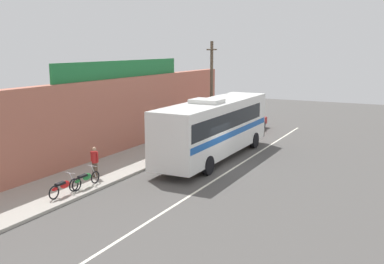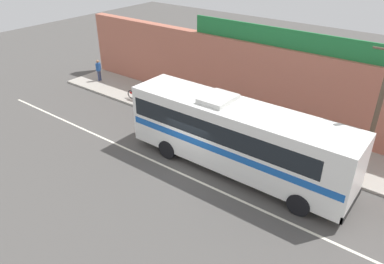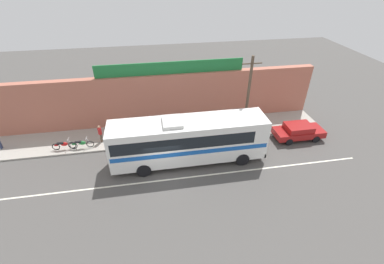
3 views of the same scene
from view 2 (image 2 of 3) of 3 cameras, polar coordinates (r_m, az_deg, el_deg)
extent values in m
plane|color=#4F4C49|center=(19.38, -0.46, -5.22)|extent=(70.00, 70.00, 0.00)
cube|color=#A8A399|center=(23.07, 7.48, 0.75)|extent=(30.00, 3.60, 0.14)
cube|color=#B26651|center=(23.85, 10.50, 7.63)|extent=(30.00, 0.70, 4.80)
cube|color=#1E7538|center=(22.36, 14.70, 13.72)|extent=(12.95, 0.12, 1.10)
cube|color=silver|center=(18.86, -1.96, -6.29)|extent=(30.00, 0.14, 0.01)
cube|color=white|center=(18.15, 6.88, -0.62)|extent=(11.57, 2.54, 3.10)
cube|color=black|center=(18.09, 5.73, 1.34)|extent=(10.19, 2.56, 0.96)
cube|color=#1956B2|center=(18.29, 6.83, -1.43)|extent=(11.34, 2.55, 0.36)
cube|color=black|center=(16.28, 24.60, -5.27)|extent=(0.04, 2.28, 1.40)
cube|color=black|center=(17.29, 23.34, -10.27)|extent=(0.12, 2.54, 0.36)
cube|color=silver|center=(17.94, 4.03, 5.14)|extent=(1.40, 1.78, 0.24)
cylinder|color=black|center=(18.59, 19.02, -6.76)|extent=(1.04, 0.32, 1.04)
cylinder|color=black|center=(16.76, 16.17, -10.64)|extent=(1.04, 0.32, 1.04)
cylinder|color=black|center=(21.39, 0.35, -0.02)|extent=(1.04, 0.32, 1.04)
cylinder|color=black|center=(19.82, -3.77, -2.65)|extent=(1.04, 0.32, 1.04)
cylinder|color=brown|center=(18.17, 26.56, 2.28)|extent=(0.22, 0.22, 7.03)
torus|color=black|center=(26.06, -7.46, 5.10)|extent=(0.62, 0.06, 0.62)
torus|color=black|center=(26.90, -9.41, 5.74)|extent=(0.62, 0.06, 0.62)
cylinder|color=silver|center=(25.99, -7.63, 5.75)|extent=(0.34, 0.04, 0.65)
cylinder|color=silver|center=(25.93, -7.84, 6.45)|extent=(0.03, 0.56, 0.03)
ellipsoid|color=red|center=(26.36, -8.38, 5.75)|extent=(0.56, 0.22, 0.34)
cube|color=black|center=(26.51, -8.85, 6.13)|extent=(0.52, 0.20, 0.10)
ellipsoid|color=red|center=(26.80, -9.34, 5.98)|extent=(0.36, 0.14, 0.16)
torus|color=black|center=(25.09, -5.21, 4.26)|extent=(0.62, 0.06, 0.62)
torus|color=black|center=(25.93, -7.40, 4.99)|extent=(0.62, 0.06, 0.62)
cylinder|color=silver|center=(25.01, -5.38, 4.93)|extent=(0.34, 0.04, 0.65)
cylinder|color=silver|center=(24.95, -5.58, 5.66)|extent=(0.03, 0.56, 0.03)
ellipsoid|color=#237F38|center=(25.39, -6.23, 4.97)|extent=(0.56, 0.22, 0.34)
cube|color=black|center=(25.54, -6.75, 5.38)|extent=(0.52, 0.20, 0.10)
ellipsoid|color=#237F38|center=(25.84, -7.32, 5.24)|extent=(0.36, 0.14, 0.16)
cylinder|color=brown|center=(25.08, -2.66, 4.54)|extent=(0.13, 0.13, 0.77)
cylinder|color=brown|center=(24.96, -2.92, 4.41)|extent=(0.13, 0.13, 0.77)
cylinder|color=red|center=(24.75, -2.82, 5.90)|extent=(0.30, 0.30, 0.58)
sphere|color=tan|center=(24.58, -2.85, 6.81)|extent=(0.21, 0.21, 0.21)
cylinder|color=red|center=(24.88, -2.53, 6.11)|extent=(0.08, 0.08, 0.53)
cylinder|color=red|center=(24.60, -3.13, 5.82)|extent=(0.08, 0.08, 0.53)
cylinder|color=navy|center=(30.75, -13.97, 8.48)|extent=(0.13, 0.13, 0.83)
cylinder|color=navy|center=(30.64, -14.23, 8.37)|extent=(0.13, 0.13, 0.83)
cylinder|color=#23519E|center=(30.46, -14.26, 9.71)|extent=(0.30, 0.30, 0.62)
sphere|color=#A37556|center=(30.32, -14.36, 10.51)|extent=(0.23, 0.23, 0.23)
cylinder|color=#23519E|center=(30.56, -13.98, 9.87)|extent=(0.08, 0.08, 0.57)
cylinder|color=#23519E|center=(30.33, -14.56, 9.65)|extent=(0.08, 0.08, 0.57)
camera|label=1|loc=(32.53, -48.62, 12.19)|focal=41.72mm
camera|label=3|loc=(10.70, -73.22, 23.59)|focal=24.58mm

